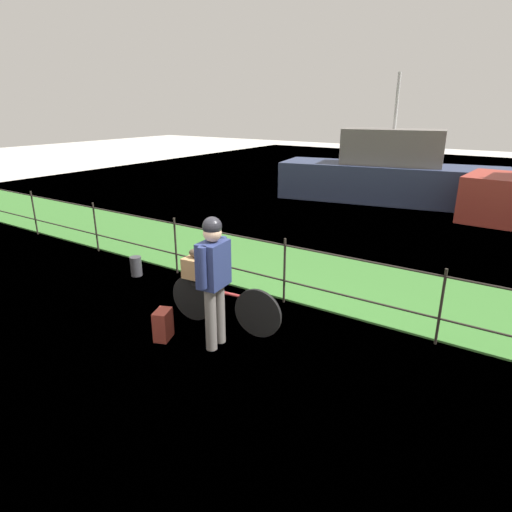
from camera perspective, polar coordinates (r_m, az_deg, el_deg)
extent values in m
plane|color=beige|center=(5.43, -6.98, -13.26)|extent=(60.00, 60.00, 0.00)
cube|color=#38702D|center=(7.84, 8.34, -2.62)|extent=(27.00, 2.40, 0.03)
plane|color=slate|center=(15.22, 21.71, 6.86)|extent=(30.00, 30.00, 0.00)
cylinder|color=#28231E|center=(11.42, -27.07, 5.04)|extent=(0.04, 0.04, 1.03)
cylinder|color=#28231E|center=(9.56, -20.29, 3.55)|extent=(0.04, 0.04, 1.03)
cylinder|color=#28231E|center=(7.90, -10.49, 1.31)|extent=(0.04, 0.04, 1.03)
cylinder|color=#28231E|center=(6.61, 3.75, -2.00)|extent=(0.04, 0.04, 1.03)
cylinder|color=#28231E|center=(5.91, 23.07, -6.23)|extent=(0.04, 0.04, 1.03)
cylinder|color=#28231E|center=(6.66, 3.72, -3.24)|extent=(18.00, 0.03, 0.03)
cylinder|color=#28231E|center=(6.47, 3.83, 1.41)|extent=(18.00, 0.03, 0.03)
cylinder|color=black|center=(5.70, 0.24, -7.52)|extent=(0.67, 0.11, 0.67)
cylinder|color=black|center=(6.20, -8.27, -5.44)|extent=(0.67, 0.11, 0.67)
cylinder|color=#9E2D2D|center=(5.86, -4.24, -4.83)|extent=(0.80, 0.13, 0.04)
cube|color=black|center=(6.04, -7.45, -3.66)|extent=(0.21, 0.11, 0.06)
cube|color=slate|center=(6.01, -7.48, -2.85)|extent=(0.37, 0.20, 0.02)
cube|color=#A87F51|center=(5.96, -7.54, -1.53)|extent=(0.41, 0.33, 0.28)
ellipsoid|color=#4C3D2D|center=(5.89, -7.63, 0.32)|extent=(0.29, 0.17, 0.13)
sphere|color=#4C3D2D|center=(5.80, -6.69, 0.69)|extent=(0.11, 0.11, 0.11)
cylinder|color=slate|center=(5.57, -4.81, -7.44)|extent=(0.14, 0.14, 0.82)
cylinder|color=slate|center=(5.42, -5.95, -8.26)|extent=(0.14, 0.14, 0.82)
cube|color=navy|center=(5.22, -5.61, -1.07)|extent=(0.30, 0.42, 0.56)
cylinder|color=navy|center=(5.38, -4.34, -0.08)|extent=(0.10, 0.10, 0.50)
cylinder|color=navy|center=(5.04, -6.99, -1.54)|extent=(0.10, 0.10, 0.50)
sphere|color=tan|center=(5.09, -5.75, 3.05)|extent=(0.22, 0.22, 0.22)
sphere|color=black|center=(5.07, -5.78, 3.88)|extent=(0.23, 0.23, 0.23)
cube|color=maroon|center=(5.84, -12.09, -8.80)|extent=(0.27, 0.33, 0.40)
cylinder|color=#38383D|center=(8.05, -15.45, -1.30)|extent=(0.20, 0.20, 0.35)
cube|color=#2D3856|center=(14.50, 17.02, 9.13)|extent=(6.99, 3.05, 1.15)
cube|color=slate|center=(14.36, 17.46, 13.48)|extent=(3.16, 1.81, 1.07)
cylinder|color=#B2B2B2|center=(14.31, 18.01, 18.78)|extent=(0.10, 0.10, 1.60)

